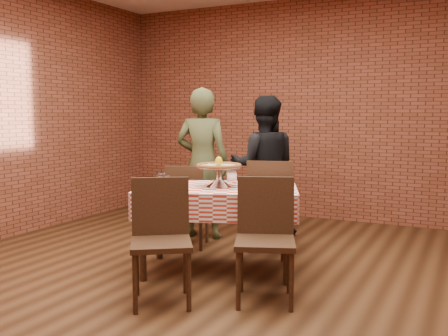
{
  "coord_description": "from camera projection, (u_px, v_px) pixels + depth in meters",
  "views": [
    {
      "loc": [
        1.96,
        -3.56,
        1.4
      ],
      "look_at": [
        -0.06,
        0.48,
        0.91
      ],
      "focal_mm": 40.82,
      "sensor_mm": 36.0,
      "label": 1
    }
  ],
  "objects": [
    {
      "name": "ground",
      "position": [
        205.0,
        284.0,
        4.19
      ],
      "size": [
        6.0,
        6.0,
        0.0
      ],
      "primitive_type": "plane",
      "color": "black",
      "rests_on": "ground"
    },
    {
      "name": "back_wall",
      "position": [
        314.0,
        109.0,
        6.7
      ],
      "size": [
        5.5,
        0.0,
        5.5
      ],
      "primitive_type": "plane",
      "rotation": [
        1.57,
        0.0,
        0.0
      ],
      "color": "brown",
      "rests_on": "ground"
    },
    {
      "name": "table",
      "position": [
        218.0,
        229.0,
        4.51
      ],
      "size": [
        1.56,
        1.26,
        0.75
      ],
      "primitive_type": "cube",
      "rotation": [
        0.0,
        0.0,
        0.38
      ],
      "color": "#3E2717",
      "rests_on": "ground"
    },
    {
      "name": "tablecloth",
      "position": [
        218.0,
        200.0,
        4.48
      ],
      "size": [
        1.61,
        1.31,
        0.23
      ],
      "primitive_type": null,
      "rotation": [
        0.0,
        0.0,
        0.38
      ],
      "color": "red",
      "rests_on": "table"
    },
    {
      "name": "pizza_stand",
      "position": [
        219.0,
        177.0,
        4.46
      ],
      "size": [
        0.44,
        0.44,
        0.18
      ],
      "primitive_type": null,
      "rotation": [
        0.0,
        0.0,
        0.11
      ],
      "color": "silver",
      "rests_on": "tablecloth"
    },
    {
      "name": "pizza",
      "position": [
        219.0,
        166.0,
        4.45
      ],
      "size": [
        0.44,
        0.44,
        0.03
      ],
      "primitive_type": "cylinder",
      "rotation": [
        0.0,
        0.0,
        0.11
      ],
      "color": "beige",
      "rests_on": "pizza_stand"
    },
    {
      "name": "lemon",
      "position": [
        219.0,
        161.0,
        4.44
      ],
      "size": [
        0.07,
        0.07,
        0.08
      ],
      "primitive_type": "ellipsoid",
      "rotation": [
        0.0,
        0.0,
        0.11
      ],
      "color": "yellow",
      "rests_on": "pizza"
    },
    {
      "name": "water_glass_left",
      "position": [
        166.0,
        182.0,
        4.38
      ],
      "size": [
        0.09,
        0.09,
        0.11
      ],
      "primitive_type": "cylinder",
      "rotation": [
        0.0,
        0.0,
        0.38
      ],
      "color": "white",
      "rests_on": "tablecloth"
    },
    {
      "name": "water_glass_right",
      "position": [
        161.0,
        179.0,
        4.57
      ],
      "size": [
        0.09,
        0.09,
        0.11
      ],
      "primitive_type": "cylinder",
      "rotation": [
        0.0,
        0.0,
        0.38
      ],
      "color": "white",
      "rests_on": "tablecloth"
    },
    {
      "name": "side_plate",
      "position": [
        271.0,
        188.0,
        4.34
      ],
      "size": [
        0.19,
        0.19,
        0.01
      ],
      "primitive_type": "cylinder",
      "rotation": [
        0.0,
        0.0,
        0.38
      ],
      "color": "white",
      "rests_on": "tablecloth"
    },
    {
      "name": "sweetener_packet_a",
      "position": [
        287.0,
        191.0,
        4.22
      ],
      "size": [
        0.06,
        0.06,
        0.0
      ],
      "primitive_type": "cube",
      "rotation": [
        0.0,
        0.0,
        0.72
      ],
      "color": "white",
      "rests_on": "tablecloth"
    },
    {
      "name": "sweetener_packet_b",
      "position": [
        291.0,
        190.0,
        4.26
      ],
      "size": [
        0.06,
        0.05,
        0.0
      ],
      "primitive_type": "cube",
      "rotation": [
        0.0,
        0.0,
        0.28
      ],
      "color": "white",
      "rests_on": "tablecloth"
    },
    {
      "name": "condiment_caddy",
      "position": [
        231.0,
        176.0,
        4.75
      ],
      "size": [
        0.11,
        0.11,
        0.12
      ],
      "primitive_type": "cube",
      "rotation": [
        0.0,
        0.0,
        0.64
      ],
      "color": "silver",
      "rests_on": "tablecloth"
    },
    {
      "name": "chair_near_left",
      "position": [
        161.0,
        243.0,
        3.73
      ],
      "size": [
        0.6,
        0.6,
        0.92
      ],
      "primitive_type": null,
      "rotation": [
        0.0,
        0.0,
        0.6
      ],
      "color": "#3E2717",
      "rests_on": "ground"
    },
    {
      "name": "chair_near_right",
      "position": [
        265.0,
        241.0,
        3.76
      ],
      "size": [
        0.56,
        0.56,
        0.92
      ],
      "primitive_type": null,
      "rotation": [
        0.0,
        0.0,
        0.38
      ],
      "color": "#3E2717",
      "rests_on": "ground"
    },
    {
      "name": "chair_far_left",
      "position": [
        188.0,
        206.0,
        5.34
      ],
      "size": [
        0.49,
        0.49,
        0.87
      ],
      "primitive_type": null,
      "rotation": [
        0.0,
        0.0,
        3.44
      ],
      "color": "#3E2717",
      "rests_on": "ground"
    },
    {
      "name": "chair_far_right",
      "position": [
        271.0,
        204.0,
        5.24
      ],
      "size": [
        0.56,
        0.56,
        0.93
      ],
      "primitive_type": null,
      "rotation": [
        0.0,
        0.0,
        3.43
      ],
      "color": "#3E2717",
      "rests_on": "ground"
    },
    {
      "name": "diner_olive",
      "position": [
        203.0,
        163.0,
        5.7
      ],
      "size": [
        0.68,
        0.51,
        1.68
      ],
      "primitive_type": "imported",
      "rotation": [
        0.0,
        0.0,
        3.34
      ],
      "color": "#404427",
      "rests_on": "ground"
    },
    {
      "name": "diner_black",
      "position": [
        264.0,
        166.0,
        5.78
      ],
      "size": [
        0.95,
        0.85,
        1.6
      ],
      "primitive_type": "imported",
      "rotation": [
        0.0,
        0.0,
        3.53
      ],
      "color": "black",
      "rests_on": "ground"
    }
  ]
}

